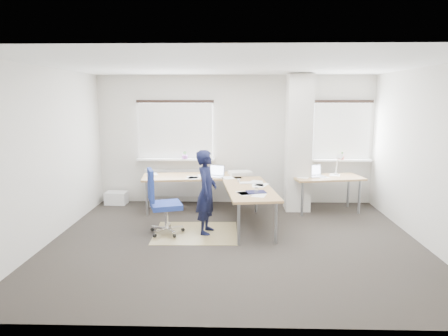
{
  "coord_description": "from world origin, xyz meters",
  "views": [
    {
      "loc": [
        -0.0,
        -6.23,
        2.31
      ],
      "look_at": [
        -0.2,
        0.9,
        1.06
      ],
      "focal_mm": 32.0,
      "sensor_mm": 36.0,
      "label": 1
    }
  ],
  "objects_px": {
    "desk_main": "(221,183)",
    "task_chair": "(164,216)",
    "desk_side": "(327,179)",
    "person": "(206,192)"
  },
  "relations": [
    {
      "from": "desk_main",
      "to": "task_chair",
      "type": "bearing_deg",
      "value": -141.53
    },
    {
      "from": "desk_side",
      "to": "person",
      "type": "bearing_deg",
      "value": -159.4
    },
    {
      "from": "desk_main",
      "to": "desk_side",
      "type": "distance_m",
      "value": 2.21
    },
    {
      "from": "desk_main",
      "to": "task_chair",
      "type": "distance_m",
      "value": 1.41
    },
    {
      "from": "desk_side",
      "to": "task_chair",
      "type": "xyz_separation_m",
      "value": [
        -3.1,
        -1.47,
        -0.37
      ]
    },
    {
      "from": "desk_side",
      "to": "person",
      "type": "xyz_separation_m",
      "value": [
        -2.37,
        -1.4,
        0.04
      ]
    },
    {
      "from": "desk_side",
      "to": "task_chair",
      "type": "height_order",
      "value": "desk_side"
    },
    {
      "from": "desk_main",
      "to": "desk_side",
      "type": "xyz_separation_m",
      "value": [
        2.15,
        0.5,
        -0.01
      ]
    },
    {
      "from": "desk_main",
      "to": "person",
      "type": "distance_m",
      "value": 0.93
    },
    {
      "from": "person",
      "to": "desk_side",
      "type": "bearing_deg",
      "value": -51.3
    }
  ]
}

